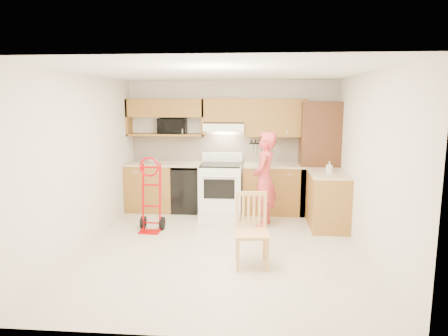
# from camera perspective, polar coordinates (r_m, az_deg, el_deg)

# --- Properties ---
(floor) EXTENTS (4.00, 4.50, 0.02)m
(floor) POSITION_cam_1_polar(r_m,az_deg,el_deg) (5.98, -0.40, -11.36)
(floor) COLOR beige
(floor) RESTS_ON ground
(ceiling) EXTENTS (4.00, 4.50, 0.02)m
(ceiling) POSITION_cam_1_polar(r_m,az_deg,el_deg) (5.60, -0.43, 13.50)
(ceiling) COLOR white
(ceiling) RESTS_ON ground
(wall_back) EXTENTS (4.00, 0.02, 2.50)m
(wall_back) POSITION_cam_1_polar(r_m,az_deg,el_deg) (7.89, 1.05, 3.21)
(wall_back) COLOR silver
(wall_back) RESTS_ON ground
(wall_front) EXTENTS (4.00, 0.02, 2.50)m
(wall_front) POSITION_cam_1_polar(r_m,az_deg,el_deg) (3.45, -3.76, -5.18)
(wall_front) COLOR silver
(wall_front) RESTS_ON ground
(wall_left) EXTENTS (0.02, 4.50, 2.50)m
(wall_left) POSITION_cam_1_polar(r_m,az_deg,el_deg) (6.16, -19.37, 0.86)
(wall_left) COLOR silver
(wall_left) RESTS_ON ground
(wall_right) EXTENTS (0.02, 4.50, 2.50)m
(wall_right) POSITION_cam_1_polar(r_m,az_deg,el_deg) (5.83, 19.67, 0.37)
(wall_right) COLOR silver
(wall_right) RESTS_ON ground
(backsplash) EXTENTS (3.92, 0.03, 0.55)m
(backsplash) POSITION_cam_1_polar(r_m,az_deg,el_deg) (7.87, 1.03, 2.82)
(backsplash) COLOR beige
(backsplash) RESTS_ON wall_back
(lower_cab_left) EXTENTS (0.90, 0.60, 0.90)m
(lower_cab_left) POSITION_cam_1_polar(r_m,az_deg,el_deg) (7.97, -10.33, -2.72)
(lower_cab_left) COLOR olive
(lower_cab_left) RESTS_ON ground
(dishwasher) EXTENTS (0.60, 0.60, 0.85)m
(dishwasher) POSITION_cam_1_polar(r_m,az_deg,el_deg) (7.81, -4.99, -3.03)
(dishwasher) COLOR black
(dishwasher) RESTS_ON ground
(lower_cab_right) EXTENTS (1.14, 0.60, 0.90)m
(lower_cab_right) POSITION_cam_1_polar(r_m,az_deg,el_deg) (7.71, 7.06, -3.06)
(lower_cab_right) COLOR olive
(lower_cab_right) RESTS_ON ground
(countertop_left) EXTENTS (1.50, 0.63, 0.04)m
(countertop_left) POSITION_cam_1_polar(r_m,az_deg,el_deg) (7.81, -8.30, 0.60)
(countertop_left) COLOR #BEAC8B
(countertop_left) RESTS_ON lower_cab_left
(countertop_right) EXTENTS (1.14, 0.63, 0.04)m
(countertop_right) POSITION_cam_1_polar(r_m,az_deg,el_deg) (7.62, 7.13, 0.40)
(countertop_right) COLOR #BEAC8B
(countertop_right) RESTS_ON lower_cab_right
(cab_return_right) EXTENTS (0.60, 1.00, 0.90)m
(cab_return_right) POSITION_cam_1_polar(r_m,az_deg,el_deg) (7.02, 14.45, -4.54)
(cab_return_right) COLOR olive
(cab_return_right) RESTS_ON ground
(countertop_return) EXTENTS (0.63, 1.00, 0.04)m
(countertop_return) POSITION_cam_1_polar(r_m,az_deg,el_deg) (6.93, 14.62, -0.76)
(countertop_return) COLOR #BEAC8B
(countertop_return) RESTS_ON cab_return_right
(pantry_tall) EXTENTS (0.70, 0.60, 2.10)m
(pantry_tall) POSITION_cam_1_polar(r_m,az_deg,el_deg) (7.68, 13.28, 1.27)
(pantry_tall) COLOR #4D2814
(pantry_tall) RESTS_ON ground
(upper_cab_left) EXTENTS (1.50, 0.33, 0.34)m
(upper_cab_left) POSITION_cam_1_polar(r_m,az_deg,el_deg) (7.85, -8.27, 8.42)
(upper_cab_left) COLOR olive
(upper_cab_left) RESTS_ON wall_back
(upper_shelf_mw) EXTENTS (1.50, 0.33, 0.04)m
(upper_shelf_mw) POSITION_cam_1_polar(r_m,az_deg,el_deg) (7.87, -8.18, 4.71)
(upper_shelf_mw) COLOR olive
(upper_shelf_mw) RESTS_ON wall_back
(upper_cab_center) EXTENTS (0.76, 0.33, 0.44)m
(upper_cab_center) POSITION_cam_1_polar(r_m,az_deg,el_deg) (7.67, 0.08, 8.19)
(upper_cab_center) COLOR olive
(upper_cab_center) RESTS_ON wall_back
(upper_cab_right) EXTENTS (1.14, 0.33, 0.70)m
(upper_cab_right) POSITION_cam_1_polar(r_m,az_deg,el_deg) (7.66, 7.23, 7.07)
(upper_cab_right) COLOR olive
(upper_cab_right) RESTS_ON wall_back
(range_hood) EXTENTS (0.76, 0.46, 0.14)m
(range_hood) POSITION_cam_1_polar(r_m,az_deg,el_deg) (7.62, 0.04, 5.85)
(range_hood) COLOR white
(range_hood) RESTS_ON wall_back
(knife_strip) EXTENTS (0.40, 0.05, 0.29)m
(knife_strip) POSITION_cam_1_polar(r_m,az_deg,el_deg) (7.82, 5.05, 3.04)
(knife_strip) COLOR black
(knife_strip) RESTS_ON backsplash
(microwave) EXTENTS (0.55, 0.38, 0.30)m
(microwave) POSITION_cam_1_polar(r_m,az_deg,el_deg) (7.83, -7.31, 5.94)
(microwave) COLOR black
(microwave) RESTS_ON upper_shelf_mw
(range) EXTENTS (0.77, 1.02, 1.14)m
(range) POSITION_cam_1_polar(r_m,az_deg,el_deg) (7.45, -0.50, -2.48)
(range) COLOR white
(range) RESTS_ON ground
(person) EXTENTS (0.50, 0.65, 1.61)m
(person) POSITION_cam_1_polar(r_m,az_deg,el_deg) (6.79, 5.76, -1.68)
(person) COLOR #D03D41
(person) RESTS_ON ground
(hand_truck) EXTENTS (0.45, 0.42, 1.11)m
(hand_truck) POSITION_cam_1_polar(r_m,az_deg,el_deg) (6.66, -10.42, -4.24)
(hand_truck) COLOR #B80408
(hand_truck) RESTS_ON ground
(dining_chair) EXTENTS (0.46, 0.50, 0.95)m
(dining_chair) POSITION_cam_1_polar(r_m,az_deg,el_deg) (5.23, 3.98, -8.89)
(dining_chair) COLOR #DEBB77
(dining_chair) RESTS_ON ground
(soap_bottle) EXTENTS (0.10, 0.10, 0.19)m
(soap_bottle) POSITION_cam_1_polar(r_m,az_deg,el_deg) (6.88, 14.69, 0.13)
(soap_bottle) COLOR white
(soap_bottle) RESTS_ON countertop_return
(bowl) EXTENTS (0.23, 0.23, 0.05)m
(bowl) POSITION_cam_1_polar(r_m,az_deg,el_deg) (7.86, -10.00, 0.93)
(bowl) COLOR white
(bowl) RESTS_ON countertop_left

